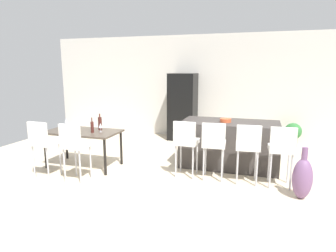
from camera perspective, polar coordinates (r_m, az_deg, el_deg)
ground_plane at (r=5.60m, az=3.85°, el=-9.30°), size 10.00×10.00×0.00m
back_wall at (r=8.31m, az=9.13°, el=7.57°), size 10.00×0.12×2.90m
kitchen_island at (r=6.01m, az=12.02°, el=-3.48°), size 1.91×0.96×0.92m
bar_chair_left at (r=5.24m, az=3.56°, el=-2.74°), size 0.41×0.41×1.05m
bar_chair_middle at (r=5.15m, az=9.05°, el=-3.13°), size 0.43×0.43×1.05m
bar_chair_right at (r=5.10m, az=15.54°, el=-3.54°), size 0.43×0.43×1.05m
bar_chair_far at (r=5.11m, az=21.56°, el=-3.89°), size 0.42×0.42×1.05m
dining_table at (r=6.05m, az=-16.43°, el=-1.56°), size 1.46×0.78×0.74m
dining_chair_near at (r=5.66m, az=-23.49°, el=-2.61°), size 0.42×0.42×1.05m
dining_chair_far at (r=5.26m, az=-18.04°, el=-3.24°), size 0.41×0.41×1.05m
wine_bottle_middle at (r=5.80m, az=-14.75°, el=-0.15°), size 0.06×0.06×0.30m
wine_bottle_corner at (r=6.03m, az=-13.30°, el=0.55°), size 0.08×0.08×0.33m
wine_glass_left at (r=5.82m, az=-13.21°, el=0.05°), size 0.07×0.07×0.17m
wine_glass_right at (r=6.59m, az=-19.49°, el=0.99°), size 0.07×0.07×0.17m
refrigerator at (r=8.09m, az=2.93°, el=3.83°), size 0.72×0.68×1.84m
fruit_bowl at (r=5.86m, az=11.32°, el=1.12°), size 0.22×0.22×0.07m
floor_vase at (r=4.91m, az=25.03°, el=-9.30°), size 0.29×0.29×0.81m
potted_plant at (r=7.96m, az=23.45°, el=-1.27°), size 0.42×0.42×0.62m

